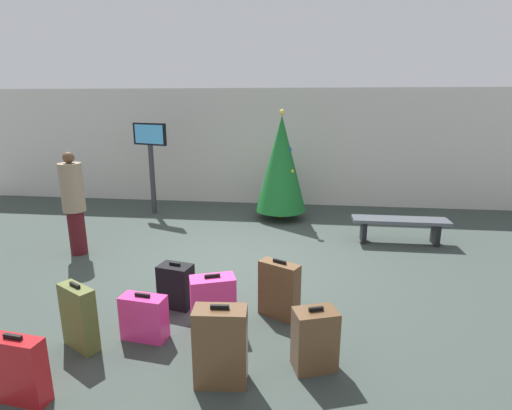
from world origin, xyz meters
TOP-DOWN VIEW (x-y plane):
  - ground_plane at (0.00, 0.00)m, footprint 16.00×16.00m
  - back_wall at (0.00, 4.22)m, footprint 16.00×0.20m
  - holiday_tree at (0.55, 2.72)m, footprint 1.16×1.16m
  - flight_info_kiosk at (-2.53, 2.83)m, footprint 0.89×0.40m
  - waiting_bench at (2.89, 1.37)m, footprint 1.77×0.44m
  - traveller_0 at (-2.88, 0.11)m, footprint 0.45×0.45m
  - suitcase_0 at (1.21, -2.55)m, footprint 0.49×0.39m
  - suitcase_1 at (0.79, -1.59)m, footprint 0.54×0.41m
  - suitcase_2 at (0.32, -2.88)m, footprint 0.51×0.30m
  - suitcase_3 at (-0.69, -2.26)m, footprint 0.53×0.28m
  - suitcase_4 at (0.03, -1.95)m, footprint 0.58×0.43m
  - suitcase_5 at (-1.40, -3.33)m, footprint 0.53×0.23m
  - suitcase_6 at (-1.31, -2.51)m, footprint 0.49×0.38m
  - suitcase_7 at (-0.57, -1.50)m, footprint 0.47×0.35m

SIDE VIEW (x-z plane):
  - ground_plane at x=0.00m, z-range 0.00..0.00m
  - suitcase_3 at x=-0.69m, z-range -0.02..0.54m
  - suitcase_7 at x=-0.57m, z-range -0.02..0.59m
  - suitcase_5 at x=-1.40m, z-range -0.02..0.65m
  - suitcase_0 at x=1.21m, z-range -0.02..0.66m
  - suitcase_4 at x=0.03m, z-range -0.02..0.67m
  - suitcase_1 at x=0.79m, z-range -0.02..0.74m
  - suitcase_6 at x=-1.31m, z-range -0.02..0.74m
  - waiting_bench at x=2.89m, z-range 0.13..0.61m
  - suitcase_2 at x=0.32m, z-range -0.02..0.80m
  - traveller_0 at x=-2.88m, z-range 0.05..1.86m
  - holiday_tree at x=0.55m, z-range 0.04..2.52m
  - back_wall at x=0.00m, z-range 0.00..2.96m
  - flight_info_kiosk at x=-2.53m, z-range 0.43..2.59m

